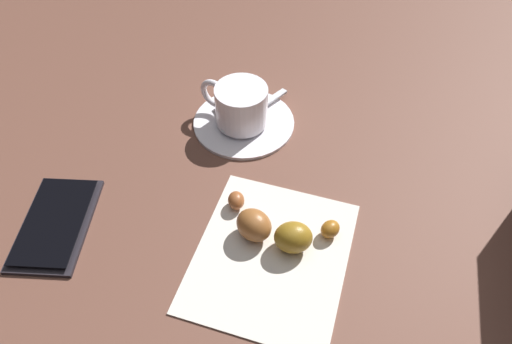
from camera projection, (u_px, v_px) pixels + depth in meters
ground_plane at (269, 196)px, 0.57m from camera, size 1.80×1.80×0.00m
saucer at (244, 121)px, 0.65m from camera, size 0.14×0.14×0.01m
espresso_cup at (240, 105)px, 0.63m from camera, size 0.07×0.10×0.05m
teaspoon at (244, 117)px, 0.65m from camera, size 0.11×0.08×0.01m
sugar_packet at (240, 101)px, 0.67m from camera, size 0.06×0.06×0.01m
napkin at (271, 255)px, 0.52m from camera, size 0.20×0.18×0.00m
croissant at (275, 229)px, 0.52m from camera, size 0.08×0.14×0.03m
cell_phone at (56, 223)px, 0.54m from camera, size 0.14×0.10×0.01m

